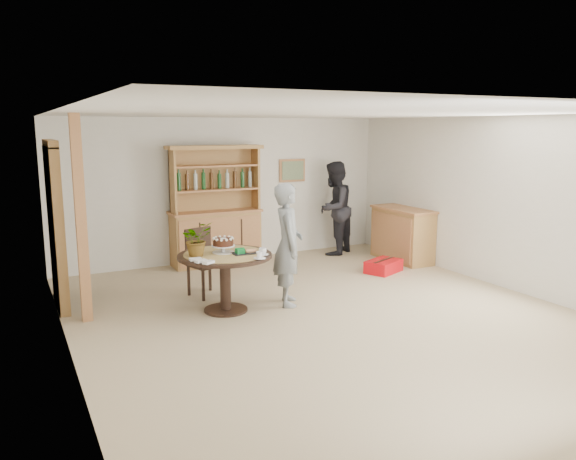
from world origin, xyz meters
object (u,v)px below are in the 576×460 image
Objects in this scene: dining_chair at (203,258)px; red_suitcase at (383,266)px; teen_boy at (288,244)px; sideboard at (402,234)px; dining_table at (225,265)px; adult_person at (334,208)px; hutch at (216,225)px.

dining_chair reaches higher than red_suitcase.
teen_boy is at bearing -62.43° from dining_chair.
teen_boy reaches higher than sideboard.
dining_table is at bearing 169.59° from red_suitcase.
red_suitcase is at bearing 56.47° from adult_person.
sideboard is at bearing 94.80° from adult_person.
sideboard is 1.33× the size of dining_chair.
hutch reaches higher than teen_boy.
hutch is 2.57m from teen_boy.
red_suitcase is at bearing -18.31° from dining_chair.
teen_boy is at bearing 176.80° from red_suitcase.
adult_person is at bearing 36.71° from dining_table.
sideboard is at bearing -9.74° from dining_chair.
red_suitcase is (3.02, -0.14, -0.43)m from dining_chair.
sideboard reaches higher than dining_table.
dining_table is at bearing -104.18° from dining_chair.
adult_person is 2.43× the size of red_suitcase.
red_suitcase is (3.00, 0.69, -0.50)m from dining_table.
red_suitcase is at bearing -48.55° from teen_boy.
adult_person reaches higher than sideboard.
hutch is 1.25× the size of teen_boy.
hutch reaches higher than red_suitcase.
dining_chair is at bearing -174.07° from sideboard.
dining_chair is at bearing 64.59° from teen_boy.
adult_person is at bearing 129.06° from sideboard.
dining_table is 0.83m from dining_chair.
hutch is 2.25m from adult_person.
sideboard reaches higher than red_suitcase.
adult_person is (2.23, -0.24, 0.17)m from hutch.
dining_table is (-0.75, -2.46, -0.08)m from hutch.
dining_chair is (-0.77, -1.64, -0.15)m from hutch.
adult_person is at bearing -6.18° from hutch.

